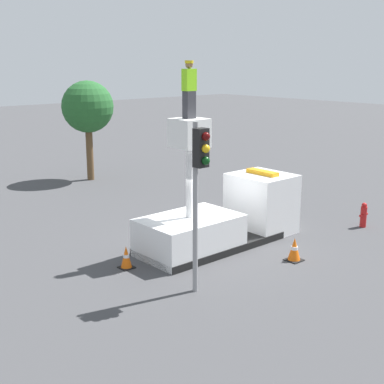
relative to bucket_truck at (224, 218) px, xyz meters
The scene contains 8 objects.
ground_plane 1.11m from the bucket_truck, behind, with size 120.00×120.00×0.00m, color #424244.
bucket_truck is the anchor object (origin of this frame).
worker 4.67m from the bucket_truck, behind, with size 0.40×0.26×1.75m.
traffic_light_pole 4.85m from the bucket_truck, 144.07° to the right, with size 0.34×0.57×4.65m.
fire_hydrant 5.70m from the bucket_truck, 22.96° to the right, with size 0.48×0.24×0.95m.
traffic_cone_rear 3.93m from the bucket_truck, behind, with size 0.43×0.43×0.71m.
traffic_cone_curbside 2.77m from the bucket_truck, 80.29° to the right, with size 0.50×0.50×0.75m.
tree_left_bg 12.34m from the bucket_truck, 81.27° to the left, with size 2.66×2.66×5.17m.
Camera 1 is at (-11.83, -12.47, 6.16)m, focal length 50.00 mm.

